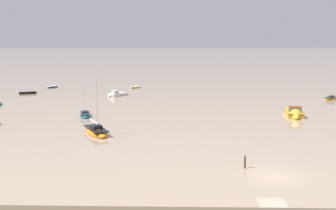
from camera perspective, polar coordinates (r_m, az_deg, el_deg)
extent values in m
plane|color=tan|center=(43.82, 12.42, -8.24)|extent=(800.00, 800.00, 0.00)
cube|color=white|center=(97.71, -5.98, 1.21)|extent=(3.82, 4.35, 0.81)
cone|color=white|center=(96.17, -6.86, 1.08)|extent=(2.08, 2.00, 1.63)
cube|color=silver|center=(97.63, -6.00, 1.38)|extent=(3.91, 4.44, 0.09)
cube|color=silver|center=(96.91, -6.38, 1.57)|extent=(1.62, 1.56, 0.63)
cube|color=#384751|center=(96.55, -6.59, 1.57)|extent=(1.13, 0.91, 0.50)
cube|color=black|center=(99.15, -5.17, 1.40)|extent=(0.41, 0.40, 0.58)
ellipsoid|color=navy|center=(115.59, -13.61, 2.10)|extent=(2.64, 3.60, 0.54)
cube|color=silver|center=(115.57, -13.62, 2.21)|extent=(2.49, 3.34, 0.07)
cube|color=silver|center=(115.58, -13.62, 2.17)|extent=(1.04, 0.68, 0.05)
ellipsoid|color=gold|center=(111.64, -3.94, 2.09)|extent=(2.86, 2.95, 0.48)
cube|color=silver|center=(111.62, -3.94, 2.19)|extent=(2.67, 2.75, 0.06)
cube|color=silver|center=(111.63, -3.94, 2.16)|extent=(0.82, 0.79, 0.05)
cube|color=gold|center=(75.78, 14.74, -1.06)|extent=(2.90, 5.87, 1.11)
cone|color=gold|center=(72.88, 15.04, -1.45)|extent=(2.40, 1.98, 2.23)
cube|color=brown|center=(75.65, 14.75, -0.76)|extent=(2.96, 6.00, 0.12)
cube|color=brown|center=(74.30, 14.90, -0.48)|extent=(1.89, 1.53, 0.87)
cube|color=#384751|center=(73.63, 14.97, -0.52)|extent=(1.72, 0.47, 0.69)
cube|color=black|center=(78.46, 14.48, -0.61)|extent=(0.48, 0.39, 0.79)
ellipsoid|color=gold|center=(96.51, 18.91, 0.68)|extent=(4.35, 3.74, 0.76)
cube|color=#33383F|center=(96.47, 18.91, 0.86)|extent=(3.74, 3.24, 0.08)
cube|color=#33383F|center=(96.26, 18.84, 0.97)|extent=(1.30, 1.24, 0.27)
cylinder|color=#B7BABF|center=(95.90, 18.84, 2.12)|extent=(0.08, 0.08, 4.18)
cylinder|color=beige|center=(96.85, 19.12, 1.17)|extent=(2.03, 1.58, 0.15)
ellipsoid|color=orange|center=(60.87, -8.57, -3.22)|extent=(4.68, 6.82, 1.13)
cube|color=black|center=(60.78, -8.58, -2.80)|extent=(4.07, 5.84, 0.11)
cube|color=black|center=(60.41, -8.50, -2.56)|extent=(1.70, 1.92, 0.41)
cylinder|color=#B7BABF|center=(59.68, -8.49, 0.15)|extent=(0.11, 0.11, 6.24)
cylinder|color=beige|center=(61.43, -8.80, -1.99)|extent=(1.76, 3.36, 0.23)
ellipsoid|color=black|center=(104.73, -16.39, 1.36)|extent=(3.97, 2.70, 0.60)
cube|color=black|center=(104.70, -16.39, 1.50)|extent=(3.68, 2.56, 0.08)
cube|color=black|center=(104.71, -16.39, 1.45)|extent=(0.69, 1.16, 0.06)
ellipsoid|color=#197084|center=(74.11, -9.86, -1.21)|extent=(2.48, 5.09, 0.84)
cube|color=#33383F|center=(74.05, -9.87, -0.95)|extent=(2.18, 4.34, 0.08)
cube|color=#33383F|center=(73.77, -9.87, -0.80)|extent=(1.06, 1.32, 0.30)
cylinder|color=#B7BABF|center=(73.27, -9.91, 0.85)|extent=(0.08, 0.08, 4.63)
cylinder|color=beige|center=(74.57, -9.88, -0.46)|extent=(0.71, 2.67, 0.17)
cylinder|color=#4D3323|center=(45.58, 9.15, -6.76)|extent=(0.18, 0.18, 1.41)
cylinder|color=silver|center=(45.42, 9.17, -5.97)|extent=(0.22, 0.22, 0.08)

